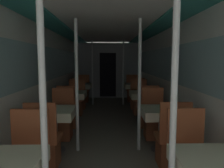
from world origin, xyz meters
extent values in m
cube|color=silver|center=(-1.30, 3.76, 1.08)|extent=(0.05, 10.31, 2.16)
cube|color=#9EC6D1|center=(-1.29, 3.76, 1.42)|extent=(0.03, 9.49, 0.71)
cube|color=silver|center=(1.30, 3.76, 1.08)|extent=(0.05, 10.31, 2.16)
cube|color=#9EC6D1|center=(1.29, 3.76, 1.42)|extent=(0.03, 9.49, 0.71)
cube|color=white|center=(0.00, 3.76, 2.21)|extent=(2.60, 10.31, 0.04)
cube|color=teal|center=(-1.06, 3.76, 2.18)|extent=(0.47, 9.90, 0.03)
cube|color=teal|center=(1.06, 3.76, 2.18)|extent=(0.47, 9.90, 0.03)
cube|color=gray|center=(0.00, 7.77, 1.08)|extent=(2.55, 0.08, 2.16)
cube|color=black|center=(0.00, 7.72, 0.91)|extent=(0.64, 0.01, 1.73)
cube|color=#B25633|center=(-0.89, 1.36, 0.42)|extent=(0.42, 0.42, 0.05)
cube|color=#B25633|center=(-0.89, 1.55, 0.70)|extent=(0.42, 0.04, 0.52)
cylinder|color=silver|center=(-0.51, 0.80, 1.08)|extent=(0.06, 0.06, 2.16)
cylinder|color=#4C4C51|center=(-0.89, 2.65, 0.01)|extent=(0.34, 0.34, 0.01)
cylinder|color=#B7B7BC|center=(-0.89, 2.65, 0.35)|extent=(0.09, 0.09, 0.67)
cube|color=#B2B2B7|center=(-0.89, 2.65, 0.70)|extent=(0.62, 0.62, 0.02)
cube|color=beige|center=(-0.89, 2.65, 0.64)|extent=(0.66, 0.66, 0.14)
cube|color=brown|center=(-0.89, 2.10, 0.20)|extent=(0.36, 0.36, 0.39)
cube|color=#B25633|center=(-0.89, 2.10, 0.42)|extent=(0.42, 0.42, 0.05)
cube|color=#B25633|center=(-0.89, 1.91, 0.70)|extent=(0.42, 0.04, 0.52)
cube|color=brown|center=(-0.89, 3.20, 0.20)|extent=(0.36, 0.36, 0.39)
cube|color=#B25633|center=(-0.89, 3.20, 0.42)|extent=(0.42, 0.42, 0.05)
cube|color=#B25633|center=(-0.89, 3.40, 0.70)|extent=(0.42, 0.04, 0.52)
cylinder|color=silver|center=(-0.51, 2.65, 1.08)|extent=(0.06, 0.06, 2.16)
cylinder|color=#4C4C51|center=(-0.89, 4.50, 0.01)|extent=(0.34, 0.34, 0.01)
cylinder|color=#B7B7BC|center=(-0.89, 4.50, 0.35)|extent=(0.09, 0.09, 0.67)
cube|color=#B2B2B7|center=(-0.89, 4.50, 0.70)|extent=(0.62, 0.62, 0.02)
cube|color=beige|center=(-0.89, 4.50, 0.64)|extent=(0.66, 0.66, 0.14)
cube|color=brown|center=(-0.89, 3.95, 0.20)|extent=(0.36, 0.36, 0.39)
cube|color=#B25633|center=(-0.89, 3.95, 0.42)|extent=(0.42, 0.42, 0.05)
cube|color=#B25633|center=(-0.89, 3.76, 0.70)|extent=(0.42, 0.04, 0.52)
cube|color=brown|center=(-0.89, 5.05, 0.20)|extent=(0.36, 0.36, 0.39)
cube|color=#B25633|center=(-0.89, 5.05, 0.42)|extent=(0.42, 0.42, 0.05)
cube|color=#B25633|center=(-0.89, 5.24, 0.70)|extent=(0.42, 0.04, 0.52)
cylinder|color=#4C4C51|center=(-0.89, 6.35, 0.01)|extent=(0.34, 0.34, 0.01)
cylinder|color=#B7B7BC|center=(-0.89, 6.35, 0.35)|extent=(0.09, 0.09, 0.67)
cube|color=#B2B2B7|center=(-0.89, 6.35, 0.70)|extent=(0.62, 0.62, 0.02)
cube|color=beige|center=(-0.89, 6.35, 0.64)|extent=(0.66, 0.66, 0.14)
cube|color=brown|center=(-0.89, 5.79, 0.20)|extent=(0.36, 0.36, 0.39)
cube|color=#B25633|center=(-0.89, 5.79, 0.42)|extent=(0.42, 0.42, 0.05)
cube|color=#B25633|center=(-0.89, 5.60, 0.70)|extent=(0.42, 0.04, 0.52)
cube|color=brown|center=(-0.89, 6.90, 0.20)|extent=(0.36, 0.36, 0.39)
cube|color=#B25633|center=(-0.89, 6.90, 0.42)|extent=(0.42, 0.42, 0.05)
cube|color=#B25633|center=(-0.89, 7.09, 0.70)|extent=(0.42, 0.04, 0.52)
cylinder|color=silver|center=(-0.51, 6.35, 1.08)|extent=(0.06, 0.06, 2.16)
cube|color=#B2B2B7|center=(0.89, 0.80, 0.70)|extent=(0.62, 0.62, 0.02)
cube|color=beige|center=(0.89, 0.80, 0.64)|extent=(0.66, 0.66, 0.14)
cube|color=#B25633|center=(0.89, 1.36, 0.42)|extent=(0.42, 0.42, 0.05)
cube|color=#B25633|center=(0.89, 1.55, 0.70)|extent=(0.42, 0.04, 0.52)
cylinder|color=silver|center=(0.51, 0.80, 1.08)|extent=(0.06, 0.06, 2.16)
cylinder|color=#4C4C51|center=(0.89, 2.65, 0.01)|extent=(0.34, 0.34, 0.01)
cylinder|color=#B7B7BC|center=(0.89, 2.65, 0.35)|extent=(0.09, 0.09, 0.67)
cube|color=#B2B2B7|center=(0.89, 2.65, 0.70)|extent=(0.62, 0.62, 0.02)
cube|color=beige|center=(0.89, 2.65, 0.64)|extent=(0.66, 0.66, 0.14)
cube|color=brown|center=(0.89, 2.10, 0.20)|extent=(0.36, 0.36, 0.39)
cube|color=#B25633|center=(0.89, 2.10, 0.42)|extent=(0.42, 0.42, 0.05)
cube|color=#B25633|center=(0.89, 1.91, 0.70)|extent=(0.42, 0.04, 0.52)
cube|color=brown|center=(0.89, 3.20, 0.20)|extent=(0.36, 0.36, 0.39)
cube|color=#B25633|center=(0.89, 3.20, 0.42)|extent=(0.42, 0.42, 0.05)
cube|color=#B25633|center=(0.89, 3.40, 0.70)|extent=(0.42, 0.04, 0.52)
cylinder|color=silver|center=(0.51, 2.65, 1.08)|extent=(0.06, 0.06, 2.16)
cylinder|color=#4C4C51|center=(0.89, 4.50, 0.01)|extent=(0.34, 0.34, 0.01)
cylinder|color=#B7B7BC|center=(0.89, 4.50, 0.35)|extent=(0.09, 0.09, 0.67)
cube|color=#B2B2B7|center=(0.89, 4.50, 0.70)|extent=(0.62, 0.62, 0.02)
cube|color=beige|center=(0.89, 4.50, 0.64)|extent=(0.66, 0.66, 0.14)
cube|color=brown|center=(0.89, 3.95, 0.20)|extent=(0.36, 0.36, 0.39)
cube|color=#B25633|center=(0.89, 3.95, 0.42)|extent=(0.42, 0.42, 0.05)
cube|color=#B25633|center=(0.89, 3.76, 0.70)|extent=(0.42, 0.04, 0.52)
cube|color=brown|center=(0.89, 5.05, 0.20)|extent=(0.36, 0.36, 0.39)
cube|color=#B25633|center=(0.89, 5.05, 0.42)|extent=(0.42, 0.42, 0.05)
cube|color=#B25633|center=(0.89, 5.24, 0.70)|extent=(0.42, 0.04, 0.52)
cylinder|color=#4C4C51|center=(0.89, 6.35, 0.01)|extent=(0.34, 0.34, 0.01)
cylinder|color=#B7B7BC|center=(0.89, 6.35, 0.35)|extent=(0.09, 0.09, 0.67)
cube|color=#B2B2B7|center=(0.89, 6.35, 0.70)|extent=(0.62, 0.62, 0.02)
cube|color=beige|center=(0.89, 6.35, 0.64)|extent=(0.66, 0.66, 0.14)
cube|color=brown|center=(0.89, 5.79, 0.20)|extent=(0.36, 0.36, 0.39)
cube|color=#B25633|center=(0.89, 5.79, 0.42)|extent=(0.42, 0.42, 0.05)
cube|color=#B25633|center=(0.89, 5.60, 0.70)|extent=(0.42, 0.04, 0.52)
cube|color=brown|center=(0.89, 6.90, 0.20)|extent=(0.36, 0.36, 0.39)
cube|color=#B25633|center=(0.89, 6.90, 0.42)|extent=(0.42, 0.42, 0.05)
cube|color=#B25633|center=(0.89, 7.09, 0.70)|extent=(0.42, 0.04, 0.52)
cylinder|color=silver|center=(0.51, 6.35, 1.08)|extent=(0.06, 0.06, 2.16)
camera|label=1|loc=(-0.01, -0.87, 1.51)|focal=35.00mm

